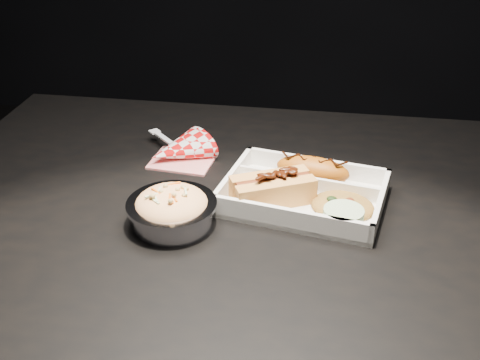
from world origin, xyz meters
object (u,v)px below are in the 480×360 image
object	(u,v)px
food_tray	(304,196)
foil_coleslaw_cup	(172,208)
napkin_fork	(178,150)
hotdog	(273,187)
fried_pastry	(313,170)
dining_table	(271,252)

from	to	relation	value
food_tray	foil_coleslaw_cup	world-z (taller)	foil_coleslaw_cup
food_tray	foil_coleslaw_cup	bearing A→B (deg)	-142.53
foil_coleslaw_cup	napkin_fork	size ratio (longest dim) A/B	0.90
hotdog	foil_coleslaw_cup	distance (m)	0.16
foil_coleslaw_cup	napkin_fork	distance (m)	0.22
food_tray	hotdog	xyz separation A→B (m)	(-0.05, -0.02, 0.02)
hotdog	fried_pastry	bearing A→B (deg)	24.33
foil_coleslaw_cup	hotdog	bearing A→B (deg)	29.07
napkin_fork	foil_coleslaw_cup	bearing A→B (deg)	-32.68
fried_pastry	dining_table	bearing A→B (deg)	-127.64
hotdog	foil_coleslaw_cup	size ratio (longest dim) A/B	1.04
food_tray	dining_table	bearing A→B (deg)	-146.22
dining_table	food_tray	xyz separation A→B (m)	(0.05, 0.02, 0.10)
dining_table	hotdog	world-z (taller)	hotdog
dining_table	napkin_fork	world-z (taller)	napkin_fork
napkin_fork	food_tray	bearing A→B (deg)	19.65
hotdog	napkin_fork	bearing A→B (deg)	118.18
food_tray	hotdog	world-z (taller)	hotdog
food_tray	foil_coleslaw_cup	xyz separation A→B (m)	(-0.19, -0.10, 0.02)
dining_table	napkin_fork	xyz separation A→B (m)	(-0.19, 0.14, 0.11)
food_tray	napkin_fork	bearing A→B (deg)	164.55
hotdog	foil_coleslaw_cup	xyz separation A→B (m)	(-0.14, -0.08, -0.00)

